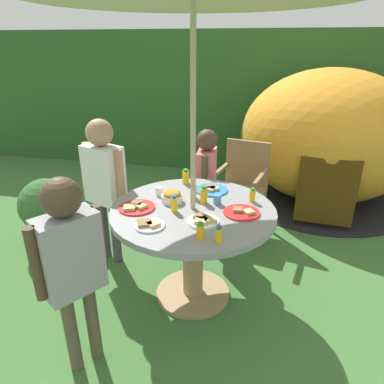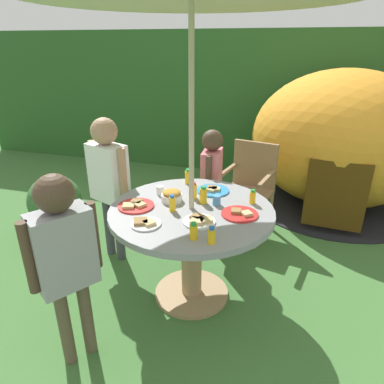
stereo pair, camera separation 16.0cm
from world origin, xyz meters
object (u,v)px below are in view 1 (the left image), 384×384
object	(u,v)px
potted_plant	(47,209)
juice_bottle_center_back	(219,235)
juice_bottle_near_right	(174,204)
juice_bottle_spot_a	(200,231)
plate_front_edge	(242,212)
plate_near_left	(149,225)
garden_table	(193,230)
child_in_white_shirt	(104,175)
cup_near	(217,199)
juice_bottle_mid_right	(252,195)
snack_bowl	(172,196)
plate_center_front	(211,190)
wooden_chair	(242,183)
dome_tent	(327,137)
juice_bottle_far_right	(194,191)
cup_far	(159,191)
juice_bottle_back_edge	(186,177)
juice_bottle_spot_b	(204,195)
child_in_pink_shirt	(207,172)
plate_mid_left	(203,220)
child_in_grey_shirt	(70,255)

from	to	relation	value
potted_plant	juice_bottle_center_back	world-z (taller)	juice_bottle_center_back
juice_bottle_near_right	juice_bottle_spot_a	world-z (taller)	juice_bottle_near_right
potted_plant	plate_front_edge	size ratio (longest dim) A/B	2.64
plate_front_edge	juice_bottle_center_back	size ratio (longest dim) A/B	2.33
plate_near_left	juice_bottle_center_back	bearing A→B (deg)	-12.09
garden_table	juice_bottle_spot_a	bearing A→B (deg)	-72.18
child_in_white_shirt	juice_bottle_center_back	size ratio (longest dim) A/B	11.92
cup_near	child_in_white_shirt	bearing A→B (deg)	167.30
juice_bottle_near_right	juice_bottle_mid_right	xyz separation A→B (m)	(0.51, 0.27, -0.01)
snack_bowl	juice_bottle_center_back	size ratio (longest dim) A/B	1.45
plate_center_front	plate_front_edge	world-z (taller)	same
wooden_chair	juice_bottle_center_back	xyz separation A→B (m)	(-0.03, -1.57, 0.29)
child_in_white_shirt	juice_bottle_spot_a	xyz separation A→B (m)	(0.95, -0.72, -0.02)
dome_tent	juice_bottle_center_back	size ratio (longest dim) A/B	21.11
child_in_white_shirt	plate_front_edge	bearing A→B (deg)	5.70
plate_front_edge	juice_bottle_far_right	world-z (taller)	juice_bottle_far_right
dome_tent	cup_far	size ratio (longest dim) A/B	33.95
plate_near_left	dome_tent	bearing A→B (deg)	60.70
juice_bottle_far_right	juice_bottle_spot_a	distance (m)	0.59
juice_bottle_back_edge	cup_far	distance (m)	0.31
potted_plant	juice_bottle_spot_b	bearing A→B (deg)	-12.95
plate_center_front	plate_front_edge	size ratio (longest dim) A/B	1.01
garden_table	juice_bottle_far_right	bearing A→B (deg)	100.67
juice_bottle_mid_right	cup_far	xyz separation A→B (m)	(-0.69, -0.03, -0.02)
dome_tent	child_in_white_shirt	xyz separation A→B (m)	(-2.00, -1.85, 0.04)
dome_tent	snack_bowl	distance (m)	2.50
child_in_white_shirt	juice_bottle_mid_right	world-z (taller)	child_in_white_shirt
plate_near_left	juice_bottle_mid_right	xyz separation A→B (m)	(0.61, 0.51, 0.04)
wooden_chair	juice_bottle_spot_b	size ratio (longest dim) A/B	7.07
child_in_pink_shirt	juice_bottle_far_right	distance (m)	0.67
snack_bowl	juice_bottle_spot_a	world-z (taller)	juice_bottle_spot_a
wooden_chair	juice_bottle_mid_right	size ratio (longest dim) A/B	8.65
cup_near	juice_bottle_mid_right	bearing A→B (deg)	21.11
dome_tent	juice_bottle_spot_b	distance (m)	2.36
plate_mid_left	juice_bottle_spot_b	size ratio (longest dim) A/B	1.65
child_in_grey_shirt	juice_bottle_near_right	world-z (taller)	child_in_grey_shirt
wooden_chair	juice_bottle_far_right	size ratio (longest dim) A/B	7.41
plate_center_front	juice_bottle_mid_right	world-z (taller)	juice_bottle_mid_right
child_in_pink_shirt	snack_bowl	xyz separation A→B (m)	(-0.12, -0.76, 0.08)
juice_bottle_center_back	garden_table	bearing A→B (deg)	120.19
plate_mid_left	snack_bowl	bearing A→B (deg)	136.82
garden_table	plate_near_left	size ratio (longest dim) A/B	5.92
juice_bottle_mid_right	cup_far	world-z (taller)	juice_bottle_mid_right
snack_bowl	juice_bottle_near_right	xyz separation A→B (m)	(0.06, -0.15, 0.01)
plate_center_front	juice_bottle_mid_right	size ratio (longest dim) A/B	2.39
plate_center_front	cup_far	bearing A→B (deg)	-155.67
plate_near_left	cup_far	world-z (taller)	cup_far
child_in_white_shirt	plate_center_front	world-z (taller)	child_in_white_shirt
plate_center_front	juice_bottle_far_right	world-z (taller)	juice_bottle_far_right
child_in_white_shirt	plate_near_left	world-z (taller)	child_in_white_shirt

